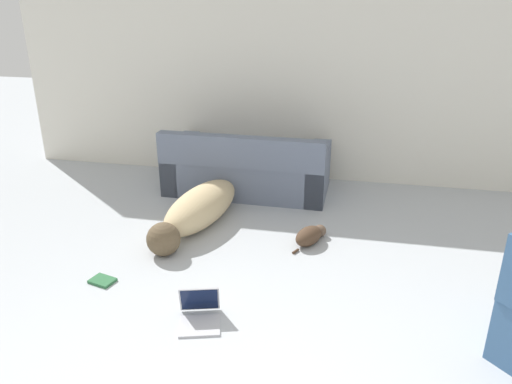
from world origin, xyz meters
TOP-DOWN VIEW (x-y plane):
  - wall_back at (0.00, 4.18)m, footprint 7.28×0.06m
  - couch at (-0.67, 3.58)m, footprint 1.83×0.88m
  - dog at (-0.94, 2.58)m, footprint 0.67×1.74m
  - cat at (0.18, 2.45)m, footprint 0.33×0.48m
  - laptop_open at (-0.48, 1.16)m, footprint 0.36×0.38m
  - book_green at (-1.39, 1.46)m, footprint 0.22×0.19m

SIDE VIEW (x-z plane):
  - book_green at x=-1.39m, z-range 0.00..0.02m
  - laptop_open at x=-0.48m, z-range -0.04..0.20m
  - cat at x=0.18m, z-range 0.00..0.16m
  - dog at x=-0.94m, z-range 0.00..0.36m
  - couch at x=-0.67m, z-range -0.12..0.62m
  - wall_back at x=0.00m, z-range 0.00..2.63m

